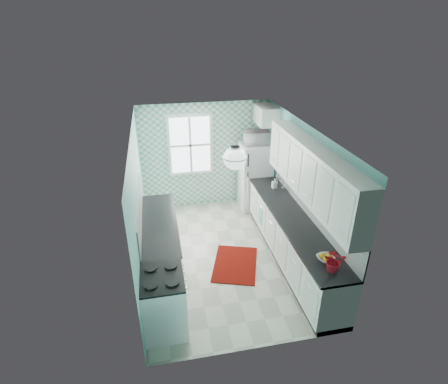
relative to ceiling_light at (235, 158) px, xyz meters
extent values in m
cube|color=beige|center=(0.00, 0.80, -2.33)|extent=(3.00, 4.40, 0.02)
cube|color=white|center=(0.00, 0.80, 0.19)|extent=(3.00, 4.40, 0.02)
cube|color=#70C5BC|center=(0.00, 3.01, -1.07)|extent=(3.00, 0.02, 2.50)
cube|color=#70C5BC|center=(0.00, -1.41, -1.07)|extent=(3.00, 0.02, 2.50)
cube|color=#70C5BC|center=(-1.51, 0.80, -1.07)|extent=(0.02, 4.40, 2.50)
cube|color=#70C5BC|center=(1.51, 0.80, -1.07)|extent=(0.02, 4.40, 2.50)
cube|color=#5FB394|center=(0.00, 2.99, -1.07)|extent=(3.00, 0.01, 2.50)
cube|color=white|center=(-0.35, 2.96, -0.77)|extent=(1.04, 0.05, 1.44)
cube|color=white|center=(-0.35, 2.95, -0.77)|extent=(0.90, 0.02, 1.30)
cube|color=white|center=(1.49, 0.40, -1.13)|extent=(0.02, 3.60, 0.51)
cube|color=white|center=(-1.49, 0.73, -1.13)|extent=(0.02, 2.15, 0.51)
cube|color=white|center=(1.33, 0.20, -0.42)|extent=(0.33, 3.20, 0.90)
cube|color=white|center=(1.30, 2.63, -0.07)|extent=(0.40, 0.74, 0.40)
cylinder|color=silver|center=(0.00, 0.00, 0.16)|extent=(0.14, 0.14, 0.04)
cylinder|color=silver|center=(0.00, 0.00, 0.09)|extent=(0.02, 0.02, 0.12)
sphere|color=white|center=(0.00, 0.00, 0.00)|extent=(0.34, 0.34, 0.34)
cube|color=white|center=(1.20, 0.40, -1.87)|extent=(0.60, 3.60, 0.90)
cube|color=black|center=(1.19, 0.40, -1.40)|extent=(0.63, 3.60, 0.04)
cube|color=white|center=(-1.20, 0.73, -1.87)|extent=(0.60, 2.15, 0.90)
cube|color=black|center=(-1.19, 0.73, -1.40)|extent=(0.63, 2.15, 0.04)
cube|color=white|center=(1.11, 2.60, -1.52)|extent=(0.70, 0.66, 1.60)
cube|color=silver|center=(1.11, 2.27, -1.16)|extent=(0.68, 0.01, 0.02)
cube|color=silver|center=(0.83, 2.25, -0.96)|extent=(0.03, 0.03, 0.30)
cube|color=silver|center=(0.83, 2.25, -1.52)|extent=(0.03, 0.03, 0.54)
cube|color=silver|center=(-1.20, -0.73, -1.85)|extent=(0.61, 0.77, 0.91)
cube|color=black|center=(-1.20, -0.73, -1.39)|extent=(0.61, 0.77, 0.03)
cube|color=black|center=(-0.89, -0.73, -1.79)|extent=(0.01, 0.51, 0.30)
cube|color=silver|center=(1.20, 1.52, -1.40)|extent=(0.53, 0.45, 0.12)
cylinder|color=silver|center=(1.39, 1.52, -1.20)|extent=(0.02, 0.02, 0.30)
torus|color=silver|center=(1.32, 1.52, -1.01)|extent=(0.16, 0.02, 0.16)
cube|color=#630D0E|center=(0.15, 0.47, -2.32)|extent=(1.09, 1.30, 0.02)
cube|color=#63B9B5|center=(0.89, 1.35, -1.84)|extent=(0.10, 0.22, 0.34)
imported|color=white|center=(1.20, -0.85, -1.35)|extent=(0.28, 0.28, 0.06)
imported|color=#A91103|center=(1.20, -1.09, -1.21)|extent=(0.38, 0.36, 0.34)
imported|color=#97B2C8|center=(1.25, 1.64, -1.28)|extent=(0.10, 0.10, 0.21)
imported|color=white|center=(1.11, 2.60, -0.57)|extent=(0.57, 0.40, 0.30)
camera|label=1|loc=(-1.10, -4.64, 1.84)|focal=28.00mm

